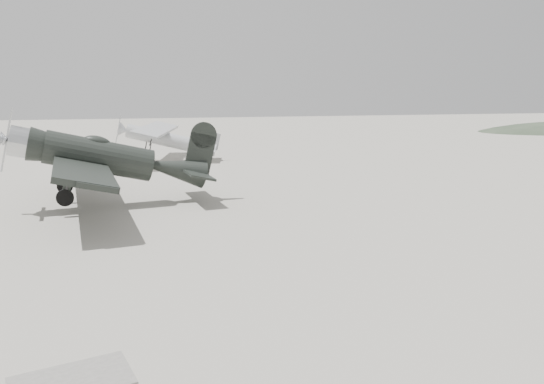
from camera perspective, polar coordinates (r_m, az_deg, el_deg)
The scene contains 3 objects.
ground at distance 17.12m, azimuth -3.52°, elevation -7.13°, with size 160.00×160.00×0.00m, color gray.
lowwing_monoplane at distance 25.15m, azimuth -17.11°, elevation 3.43°, with size 9.23×12.90×4.14m.
highwing_monoplane at distance 40.06m, azimuth -11.50°, elevation 5.95°, with size 7.51×10.52×2.97m.
Camera 1 is at (-2.77, -16.02, 5.38)m, focal length 35.00 mm.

